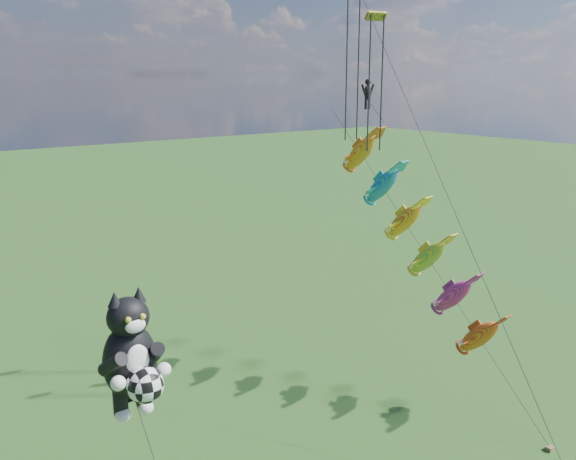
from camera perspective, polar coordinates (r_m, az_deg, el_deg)
cat_kite_rig at (r=26.35m, az=-13.69°, el=-10.84°), size 2.48×4.16×10.02m
fish_windsock_rig at (r=36.73m, az=11.30°, el=-0.82°), size 1.54×15.95×16.04m
parafoil_rig at (r=35.93m, az=7.40°, el=13.15°), size 2.72×17.50×23.43m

